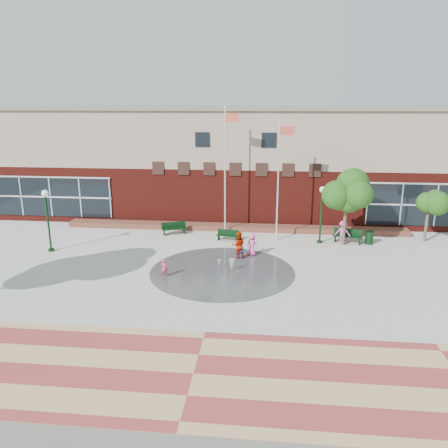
# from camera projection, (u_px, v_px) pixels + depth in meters

# --- Properties ---
(ground) EXTENTS (120.00, 120.00, 0.00)m
(ground) POSITION_uv_depth(u_px,v_px,m) (216.00, 293.00, 22.53)
(ground) COLOR #666056
(ground) RESTS_ON ground
(plaza_concrete) EXTENTS (46.00, 18.00, 0.01)m
(plaza_concrete) POSITION_uv_depth(u_px,v_px,m) (224.00, 265.00, 26.36)
(plaza_concrete) COLOR #A8A8A0
(plaza_concrete) RESTS_ON ground
(paver_band) EXTENTS (46.00, 6.00, 0.01)m
(paver_band) POSITION_uv_depth(u_px,v_px,m) (193.00, 374.00, 15.82)
(paver_band) COLOR #9A3635
(paver_band) RESTS_ON ground
(splash_pad) EXTENTS (8.40, 8.40, 0.01)m
(splash_pad) POSITION_uv_depth(u_px,v_px,m) (222.00, 271.00, 25.40)
(splash_pad) COLOR #383A3D
(splash_pad) RESTS_ON ground
(library_building) EXTENTS (44.40, 10.40, 9.20)m
(library_building) POSITION_uv_depth(u_px,v_px,m) (240.00, 160.00, 38.03)
(library_building) COLOR #57140E
(library_building) RESTS_ON ground
(flower_bed) EXTENTS (26.00, 1.20, 0.40)m
(flower_bed) POSITION_uv_depth(u_px,v_px,m) (234.00, 230.00, 33.64)
(flower_bed) COLOR maroon
(flower_bed) RESTS_ON ground
(flagpole_left) EXTENTS (1.06, 0.37, 9.30)m
(flagpole_left) POSITION_uv_depth(u_px,v_px,m) (226.00, 165.00, 31.27)
(flagpole_left) COLOR white
(flagpole_left) RESTS_ON ground
(flagpole_right) EXTENTS (1.04, 0.17, 8.47)m
(flagpole_right) POSITION_uv_depth(u_px,v_px,m) (279.00, 175.00, 29.86)
(flagpole_right) COLOR white
(flagpole_right) RESTS_ON ground
(lamp_left) EXTENTS (0.44, 0.44, 4.12)m
(lamp_left) POSITION_uv_depth(u_px,v_px,m) (47.00, 214.00, 28.19)
(lamp_left) COLOR black
(lamp_left) RESTS_ON ground
(lamp_right) EXTENTS (0.43, 0.43, 4.02)m
(lamp_right) POSITION_uv_depth(u_px,v_px,m) (321.00, 208.00, 29.88)
(lamp_right) COLOR black
(lamp_right) RESTS_ON ground
(bench_left) EXTENTS (1.87, 1.16, 0.91)m
(bench_left) POSITION_uv_depth(u_px,v_px,m) (174.00, 231.00, 32.46)
(bench_left) COLOR black
(bench_left) RESTS_ON ground
(bench_mid) EXTENTS (1.62, 0.72, 0.79)m
(bench_mid) POSITION_uv_depth(u_px,v_px,m) (228.00, 237.00, 30.98)
(bench_mid) COLOR black
(bench_mid) RESTS_ON ground
(bench_right) EXTENTS (2.04, 1.08, 0.99)m
(bench_right) POSITION_uv_depth(u_px,v_px,m) (347.00, 239.00, 30.46)
(bench_right) COLOR black
(bench_right) RESTS_ON ground
(trash_can) EXTENTS (0.58, 0.58, 0.96)m
(trash_can) POSITION_uv_depth(u_px,v_px,m) (369.00, 237.00, 30.17)
(trash_can) COLOR black
(trash_can) RESTS_ON ground
(tree_mid) EXTENTS (3.07, 3.07, 5.19)m
(tree_mid) POSITION_uv_depth(u_px,v_px,m) (347.00, 191.00, 29.17)
(tree_mid) COLOR #47352D
(tree_mid) RESTS_ON ground
(tree_small_right) EXTENTS (2.15, 2.15, 3.67)m
(tree_small_right) POSITION_uv_depth(u_px,v_px,m) (429.00, 205.00, 30.16)
(tree_small_right) COLOR #47352D
(tree_small_right) RESTS_ON ground
(water_jet_a) EXTENTS (0.36, 0.36, 0.70)m
(water_jet_a) POSITION_uv_depth(u_px,v_px,m) (232.00, 271.00, 25.45)
(water_jet_a) COLOR white
(water_jet_a) RESTS_ON ground
(water_jet_b) EXTENTS (0.21, 0.21, 0.47)m
(water_jet_b) POSITION_uv_depth(u_px,v_px,m) (219.00, 267.00, 26.04)
(water_jet_b) COLOR white
(water_jet_b) RESTS_ON ground
(child_splash) EXTENTS (0.40, 0.27, 1.06)m
(child_splash) POSITION_uv_depth(u_px,v_px,m) (164.00, 268.00, 24.48)
(child_splash) COLOR #C33B51
(child_splash) RESTS_ON ground
(adult_red) EXTENTS (0.95, 0.80, 1.74)m
(adult_red) POSITION_uv_depth(u_px,v_px,m) (238.00, 245.00, 27.30)
(adult_red) COLOR #B41C05
(adult_red) RESTS_ON ground
(adult_pink) EXTENTS (0.85, 0.73, 1.48)m
(adult_pink) POSITION_uv_depth(u_px,v_px,m) (252.00, 245.00, 27.84)
(adult_pink) COLOR #E858A9
(adult_pink) RESTS_ON ground
(child_blue) EXTENTS (0.69, 0.50, 1.09)m
(child_blue) POSITION_uv_depth(u_px,v_px,m) (241.00, 251.00, 27.27)
(child_blue) COLOR #1A5DB0
(child_blue) RESTS_ON ground
(person_bench) EXTENTS (1.18, 0.84, 1.66)m
(person_bench) POSITION_uv_depth(u_px,v_px,m) (343.00, 232.00, 30.15)
(person_bench) COLOR #C7459E
(person_bench) RESTS_ON ground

